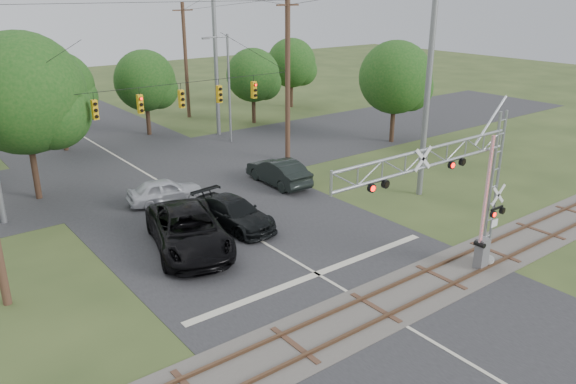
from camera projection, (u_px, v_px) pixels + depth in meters
ground at (415, 332)px, 20.34m from camera, size 160.00×160.00×0.00m
road_main at (258, 240)px, 27.79m from camera, size 14.00×90.00×0.02m
road_cross at (142, 171)px, 38.23m from camera, size 90.00×12.00×0.02m
railroad_track at (375, 308)px, 21.82m from camera, size 90.00×3.20×0.17m
crossing_gantry at (454, 187)px, 22.24m from camera, size 9.97×0.89×7.00m
traffic_signal_span at (175, 95)px, 33.82m from camera, size 19.34×0.36×11.50m
pickup_black at (189, 230)px, 26.50m from camera, size 5.03×7.60×1.94m
car_dark at (234, 213)px, 29.10m from camera, size 2.69×5.43×1.52m
sedan_silver at (165, 191)px, 32.35m from camera, size 4.53×2.37×1.47m
suv_dark at (278, 172)px, 35.42m from camera, size 1.90×5.10×1.66m
streetlight at (227, 83)px, 43.83m from camera, size 2.26×0.24×8.47m
utility_poles at (168, 82)px, 36.25m from camera, size 25.34×28.14×12.82m
treeline at (80, 87)px, 39.87m from camera, size 48.69×23.54×9.67m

